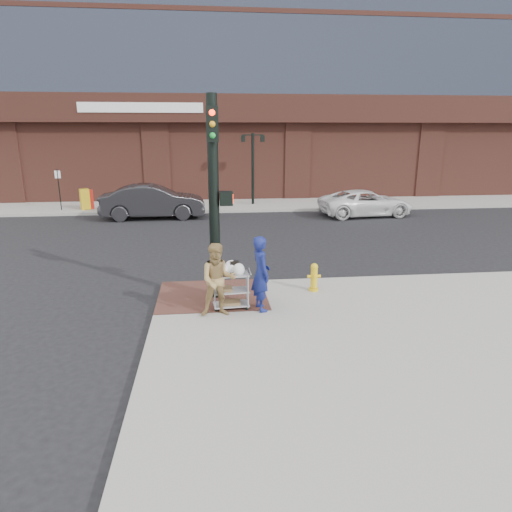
{
  "coord_description": "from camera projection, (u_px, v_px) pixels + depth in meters",
  "views": [
    {
      "loc": [
        -0.67,
        -10.38,
        4.32
      ],
      "look_at": [
        0.52,
        0.65,
        1.25
      ],
      "focal_mm": 32.0,
      "sensor_mm": 36.0,
      "label": 1
    }
  ],
  "objects": [
    {
      "name": "sedan_dark",
      "position": [
        153.0,
        202.0,
        22.91
      ],
      "size": [
        5.2,
        1.95,
        1.7
      ],
      "primitive_type": "imported",
      "rotation": [
        0.0,
        0.0,
        1.6
      ],
      "color": "black",
      "rests_on": "ground"
    },
    {
      "name": "traffic_signal_pole",
      "position": [
        215.0,
        193.0,
        11.1
      ],
      "size": [
        0.61,
        0.51,
        5.0
      ],
      "color": "black",
      "rests_on": "sidewalk_near"
    },
    {
      "name": "fire_hydrant",
      "position": [
        314.0,
        277.0,
        12.17
      ],
      "size": [
        0.36,
        0.25,
        0.76
      ],
      "color": "yellow",
      "rests_on": "sidewalk_near"
    },
    {
      "name": "minivan_white",
      "position": [
        366.0,
        203.0,
        23.6
      ],
      "size": [
        5.02,
        2.69,
        1.34
      ],
      "primitive_type": "imported",
      "rotation": [
        0.0,
        0.0,
        1.67
      ],
      "color": "white",
      "rests_on": "ground"
    },
    {
      "name": "pedestrian_tan",
      "position": [
        218.0,
        280.0,
        10.42
      ],
      "size": [
        0.87,
        0.69,
        1.72
      ],
      "primitive_type": "imported",
      "rotation": [
        0.0,
        0.0,
        0.05
      ],
      "color": "#9C7D49",
      "rests_on": "sidewalk_near"
    },
    {
      "name": "sidewalk_far",
      "position": [
        346.0,
        176.0,
        43.1
      ],
      "size": [
        65.0,
        36.0,
        0.15
      ],
      "primitive_type": "cube",
      "color": "gray",
      "rests_on": "ground"
    },
    {
      "name": "bank_building",
      "position": [
        270.0,
        7.0,
        37.61
      ],
      "size": [
        42.0,
        26.0,
        28.0
      ],
      "primitive_type": "cube",
      "color": "brown",
      "rests_on": "sidewalk_far"
    },
    {
      "name": "brick_curb_ramp",
      "position": [
        212.0,
        295.0,
        11.92
      ],
      "size": [
        2.8,
        2.4,
        0.01
      ],
      "primitive_type": "cube",
      "color": "#4F2A25",
      "rests_on": "sidewalk_near"
    },
    {
      "name": "newsbox_red",
      "position": [
        89.0,
        199.0,
        24.85
      ],
      "size": [
        0.55,
        0.52,
        1.05
      ],
      "primitive_type": "cube",
      "rotation": [
        0.0,
        0.0,
        0.35
      ],
      "color": "#9F1A12",
      "rests_on": "sidewalk_far"
    },
    {
      "name": "woman_blue",
      "position": [
        261.0,
        274.0,
        10.75
      ],
      "size": [
        0.56,
        0.74,
        1.81
      ],
      "primitive_type": "imported",
      "rotation": [
        0.0,
        0.0,
        1.78
      ],
      "color": "navy",
      "rests_on": "sidewalk_near"
    },
    {
      "name": "newsbox_yellow",
      "position": [
        85.0,
        199.0,
        24.66
      ],
      "size": [
        0.6,
        0.57,
        1.11
      ],
      "primitive_type": "cube",
      "rotation": [
        0.0,
        0.0,
        0.42
      ],
      "color": "gold",
      "rests_on": "sidewalk_far"
    },
    {
      "name": "lamp_post",
      "position": [
        253.0,
        161.0,
        26.0
      ],
      "size": [
        1.32,
        0.22,
        4.0
      ],
      "color": "black",
      "rests_on": "sidewalk_far"
    },
    {
      "name": "utility_cart",
      "position": [
        231.0,
        287.0,
        10.92
      ],
      "size": [
        0.88,
        0.54,
        1.18
      ],
      "color": "gray",
      "rests_on": "sidewalk_near"
    },
    {
      "name": "parking_sign",
      "position": [
        59.0,
        190.0,
        24.32
      ],
      "size": [
        0.05,
        0.05,
        2.2
      ],
      "primitive_type": "cylinder",
      "color": "black",
      "rests_on": "sidewalk_far"
    },
    {
      "name": "ground",
      "position": [
        238.0,
        313.0,
        11.16
      ],
      "size": [
        220.0,
        220.0,
        0.0
      ],
      "primitive_type": "plane",
      "color": "black",
      "rests_on": "ground"
    }
  ]
}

